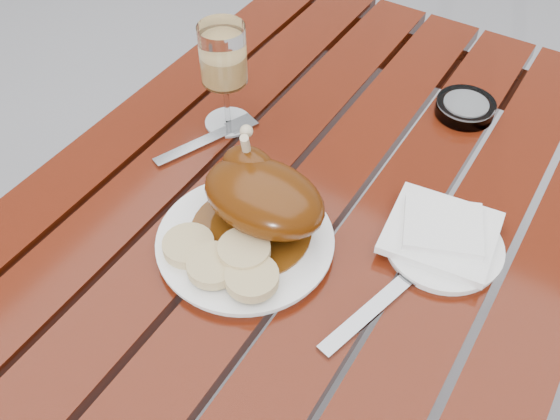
% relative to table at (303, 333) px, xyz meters
% --- Properties ---
extents(ground, '(60.00, 60.00, 0.00)m').
position_rel_table_xyz_m(ground, '(0.00, 0.00, -0.38)').
color(ground, slate).
rests_on(ground, ground).
extents(table, '(0.80, 1.20, 0.75)m').
position_rel_table_xyz_m(table, '(0.00, 0.00, 0.00)').
color(table, '#601A0B').
rests_on(table, ground).
extents(dinner_plate, '(0.28, 0.28, 0.02)m').
position_rel_table_xyz_m(dinner_plate, '(-0.03, -0.12, 0.38)').
color(dinner_plate, white).
rests_on(dinner_plate, table).
extents(roast_duck, '(0.18, 0.17, 0.13)m').
position_rel_table_xyz_m(roast_duck, '(-0.03, -0.08, 0.44)').
color(roast_duck, '#542A09').
rests_on(roast_duck, dinner_plate).
extents(bread_dumplings, '(0.18, 0.11, 0.03)m').
position_rel_table_xyz_m(bread_dumplings, '(-0.03, -0.18, 0.41)').
color(bread_dumplings, '#D7BC83').
rests_on(bread_dumplings, dinner_plate).
extents(wine_glass, '(0.08, 0.08, 0.18)m').
position_rel_table_xyz_m(wine_glass, '(-0.21, 0.08, 0.47)').
color(wine_glass, '#F6C670').
rests_on(wine_glass, table).
extents(side_plate, '(0.20, 0.20, 0.01)m').
position_rel_table_xyz_m(side_plate, '(0.21, 0.02, 0.38)').
color(side_plate, white).
rests_on(side_plate, table).
extents(napkin, '(0.16, 0.15, 0.01)m').
position_rel_table_xyz_m(napkin, '(0.20, 0.03, 0.39)').
color(napkin, white).
rests_on(napkin, side_plate).
extents(ashtray, '(0.13, 0.13, 0.03)m').
position_rel_table_xyz_m(ashtray, '(0.12, 0.32, 0.39)').
color(ashtray, '#B2B7BC').
rests_on(ashtray, table).
extents(fork, '(0.08, 0.17, 0.01)m').
position_rel_table_xyz_m(fork, '(-0.21, 0.02, 0.38)').
color(fork, gray).
rests_on(fork, table).
extents(knife, '(0.08, 0.22, 0.01)m').
position_rel_table_xyz_m(knife, '(0.17, -0.11, 0.38)').
color(knife, gray).
rests_on(knife, table).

